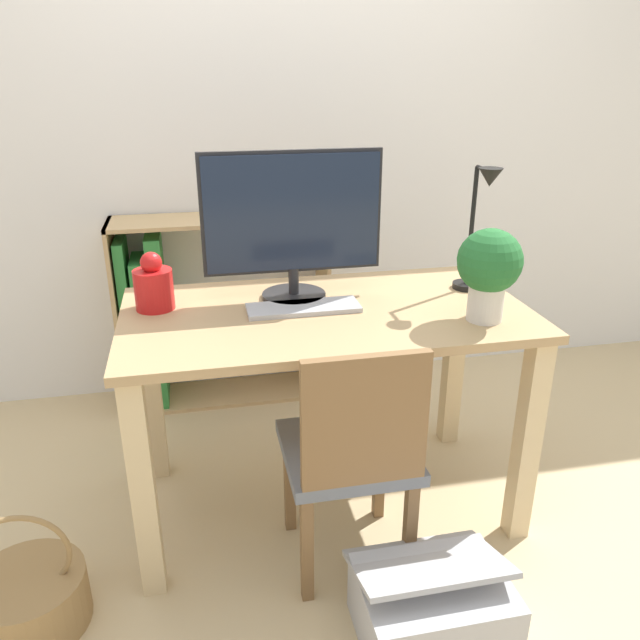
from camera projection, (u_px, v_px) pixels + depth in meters
The scene contains 12 objects.
ground_plane at pixel (325, 500), 2.37m from camera, with size 10.00×10.00×0.00m, color #CCB284.
wall_back at pixel (276, 120), 2.85m from camera, with size 8.00×0.05×2.60m.
desk at pixel (326, 349), 2.13m from camera, with size 1.34×0.72×0.78m.
monitor at pixel (293, 219), 2.08m from camera, with size 0.61×0.22×0.50m.
keyboard at pixel (303, 308), 2.07m from camera, with size 0.37×0.13×0.02m.
vase at pixel (154, 286), 2.05m from camera, with size 0.13×0.13×0.20m.
desk_lamp at pixel (480, 218), 2.12m from camera, with size 0.10×0.19×0.45m.
potted_plant at pixel (489, 267), 1.93m from camera, with size 0.20×0.20×0.30m.
chair at pixel (353, 451), 1.89m from camera, with size 0.40×0.40×0.83m.
bookshelf at pixel (183, 316), 2.93m from camera, with size 0.98×0.28×0.90m.
basket at pixel (29, 598), 1.82m from camera, with size 0.33×0.33×0.39m.
storage_box at pixel (432, 605), 1.77m from camera, with size 0.43×0.37×0.27m.
Camera 1 is at (-0.42, -1.89, 1.53)m, focal length 35.00 mm.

